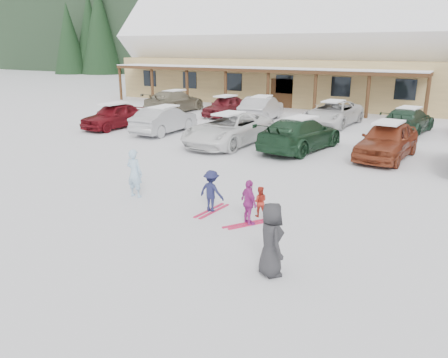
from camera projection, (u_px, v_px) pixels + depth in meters
The scene contains 21 objects.
ground at pixel (196, 222), 11.93m from camera, with size 160.00×160.00×0.00m, color white.
day_lodge at pixel (283, 54), 38.30m from camera, with size 29.12×12.50×10.38m.
conifer_0 at pixel (145, 36), 47.52m from camera, with size 4.40×4.40×10.20m.
conifer_2 at pixel (179, 29), 59.06m from camera, with size 5.28×5.28×12.24m.
adult_skier at pixel (135, 173), 13.71m from camera, with size 0.56×0.37×1.55m, color #A3CBE8.
toddler_red at pixel (260, 201), 12.18m from camera, with size 0.43×0.33×0.88m, color #B52D1F.
child_navy at pixel (212, 191), 12.50m from camera, with size 0.80×0.46×1.23m, color #1A1D43.
skis_child_navy at pixel (212, 211), 12.68m from camera, with size 0.20×1.40×0.03m, color #C41C46.
child_magenta at pixel (249, 203), 11.56m from camera, with size 0.73×0.30×1.25m, color #A92A8A.
skis_child_magenta at pixel (249, 224), 11.74m from camera, with size 0.20×1.40×0.03m, color #C41C46.
bystander_dark at pixel (271, 239), 8.95m from camera, with size 0.77×0.50×1.58m, color #29292C.
parked_car_0 at pixel (114, 116), 25.45m from camera, with size 1.70×4.23×1.44m, color maroon.
parked_car_1 at pixel (164, 120), 24.01m from camera, with size 1.54×4.43×1.46m, color #9FA0A4.
parked_car_2 at pixel (229, 129), 21.12m from camera, with size 2.54×5.50×1.53m, color white.
parked_car_3 at pixel (300, 134), 20.00m from camera, with size 2.11×5.18×1.50m, color #1A3923.
parked_car_4 at pixel (387, 140), 18.49m from camera, with size 1.84×4.57×1.56m, color brown.
parked_car_7 at pixel (175, 101), 31.73m from camera, with size 2.18×5.37×1.56m, color #79725A.
parked_car_8 at pixel (225, 106), 29.79m from camera, with size 1.64×4.08×1.39m, color maroon.
parked_car_9 at pixel (262, 109), 27.97m from camera, with size 1.65×4.74×1.56m, color #A5A4A9.
parked_car_10 at pixel (333, 113), 26.37m from camera, with size 2.43×5.28×1.47m, color silver.
parked_car_11 at pixel (408, 120), 24.03m from camera, with size 1.96×4.81×1.40m, color #21402D.
Camera 1 is at (6.12, -9.26, 4.58)m, focal length 35.00 mm.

